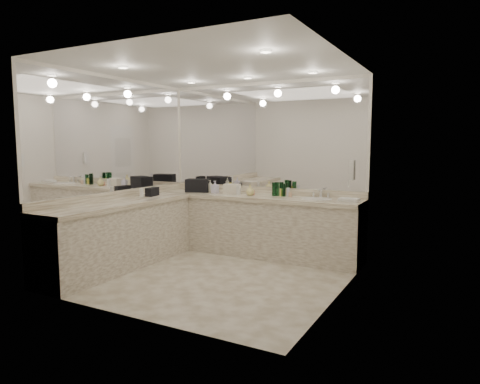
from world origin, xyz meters
The scene contains 37 objects.
floor centered at (0.00, 0.00, 0.00)m, with size 3.20×3.20×0.00m, color beige.
ceiling centered at (0.00, 0.00, 2.60)m, with size 3.20×3.20×0.00m, color white.
wall_back centered at (0.00, 1.50, 1.30)m, with size 3.20×0.02×2.60m, color white.
wall_left centered at (-1.60, 0.00, 1.30)m, with size 0.02×3.00×2.60m, color white.
wall_right centered at (1.60, 0.00, 1.30)m, with size 0.02×3.00×2.60m, color white.
vanity_back_base centered at (0.00, 1.20, 0.42)m, with size 3.20×0.60×0.84m, color silver.
vanity_back_top centered at (0.00, 1.19, 0.87)m, with size 3.20×0.64×0.06m, color white.
vanity_left_base centered at (-1.30, -0.30, 0.42)m, with size 0.60×2.40×0.84m, color silver.
vanity_left_top centered at (-1.29, -0.30, 0.87)m, with size 0.64×2.42×0.06m, color white.
backsplash_back centered at (0.00, 1.48, 0.95)m, with size 3.20×0.04×0.10m, color white.
backsplash_left centered at (-1.58, 0.00, 0.95)m, with size 0.04×3.00×0.10m, color white.
mirror_back centered at (0.00, 1.49, 1.77)m, with size 3.12×0.01×1.55m, color white.
mirror_left centered at (-1.59, 0.00, 1.77)m, with size 0.01×2.92×1.55m, color white.
sink centered at (0.95, 1.20, 0.90)m, with size 0.44×0.44×0.03m, color white.
faucet centered at (0.95, 1.41, 0.97)m, with size 0.24×0.16×0.14m, color silver.
wall_phone centered at (1.56, 0.70, 1.35)m, with size 0.06×0.10×0.24m, color white.
door centered at (1.59, -0.50, 1.05)m, with size 0.02×0.82×2.10m, color white.
black_toiletry_bag centered at (-1.01, 1.17, 1.00)m, with size 0.36×0.23×0.21m, color black.
black_bag_spill centered at (-1.30, 0.41, 0.96)m, with size 0.11×0.24×0.13m, color black.
cream_cosmetic_case centered at (-0.40, 1.21, 0.97)m, with size 0.25×0.16×0.15m, color beige.
hand_towel centered at (1.41, 1.19, 0.92)m, with size 0.26×0.17×0.04m, color white.
lotion_left centered at (-1.30, 0.17, 0.96)m, with size 0.05×0.05×0.12m, color white.
soap_bottle_a centered at (-0.80, 1.22, 1.00)m, with size 0.07×0.07×0.19m, color silver.
soap_bottle_b centered at (-0.66, 1.13, 1.00)m, with size 0.09×0.09×0.20m, color silver.
soap_bottle_c centered at (-0.06, 1.15, 0.98)m, with size 0.12×0.12×0.16m, color #DACE7D.
green_bottle_0 centered at (0.29, 1.25, 1.00)m, with size 0.07×0.07×0.20m, color #134A23.
green_bottle_1 centered at (0.43, 1.27, 0.99)m, with size 0.07×0.07×0.19m, color #134A23.
green_bottle_2 centered at (0.37, 1.33, 1.00)m, with size 0.06×0.06×0.20m, color #134A23.
green_bottle_3 centered at (0.32, 1.27, 1.00)m, with size 0.06×0.06×0.20m, color #134A23.
amenity_bottle_0 centered at (-0.73, 1.24, 0.96)m, with size 0.05×0.05×0.11m, color #F2D84C.
amenity_bottle_1 centered at (0.40, 1.27, 0.96)m, with size 0.05×0.05×0.11m, color #F2D84C.
amenity_bottle_2 centered at (0.54, 1.25, 0.93)m, with size 0.05×0.05×0.07m, color #E0B28C.
amenity_bottle_3 centered at (0.50, 1.28, 0.96)m, with size 0.04×0.04×0.13m, color silver.
amenity_bottle_4 centered at (-0.52, 1.26, 0.96)m, with size 0.06×0.06×0.12m, color #3F3F4C.
amenity_bottle_5 centered at (-1.03, 1.14, 0.97)m, with size 0.06×0.06×0.15m, color #E0B28C.
amenity_bottle_6 centered at (-0.05, 1.23, 0.93)m, with size 0.05×0.05×0.07m, color #E57F66.
amenity_bottle_7 centered at (-0.26, 1.15, 0.97)m, with size 0.07×0.07×0.14m, color white.
Camera 1 is at (2.80, -4.50, 1.67)m, focal length 32.00 mm.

